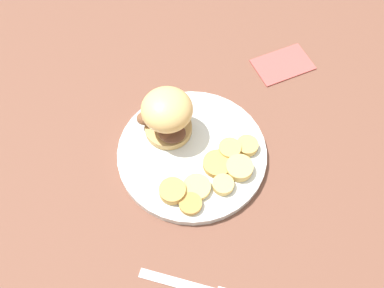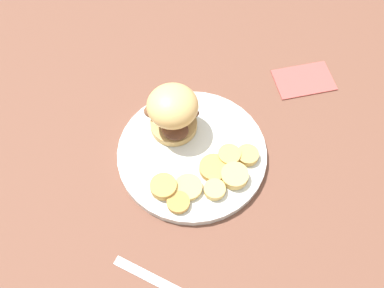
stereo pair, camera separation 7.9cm
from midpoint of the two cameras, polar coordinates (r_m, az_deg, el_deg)
ground_plane at (r=0.83m, az=2.73°, el=-1.71°), size 4.00×4.00×0.00m
dinner_plate at (r=0.82m, az=2.75°, el=-1.39°), size 0.27×0.27×0.02m
sandwich at (r=0.80m, az=0.37°, el=3.92°), size 0.11×0.10×0.10m
potato_round_0 at (r=0.81m, az=9.85°, el=-1.64°), size 0.04×0.04×0.01m
potato_round_1 at (r=0.80m, az=7.56°, el=-1.71°), size 0.04×0.04×0.02m
potato_round_2 at (r=0.77m, az=2.44°, el=-5.77°), size 0.05×0.05×0.01m
potato_round_3 at (r=0.79m, az=5.42°, el=-3.51°), size 0.05×0.05×0.01m
potato_round_4 at (r=0.77m, az=-0.71°, el=-5.69°), size 0.05×0.05×0.02m
potato_round_5 at (r=0.77m, az=5.83°, el=-6.04°), size 0.04×0.04×0.01m
potato_round_6 at (r=0.79m, az=8.30°, el=-4.27°), size 0.05×0.05×0.02m
potato_round_7 at (r=0.76m, az=1.23°, el=-7.70°), size 0.04×0.04×0.01m
fork at (r=0.74m, az=-0.02°, el=-17.88°), size 0.18×0.07×0.00m
napkin at (r=0.96m, az=16.36°, el=7.67°), size 0.13×0.14×0.01m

